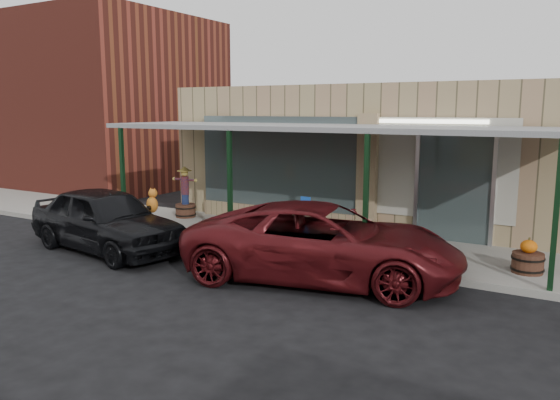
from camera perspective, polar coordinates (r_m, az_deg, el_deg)
The scene contains 10 objects.
ground at distance 11.29m, azimuth -3.96°, elevation -8.64°, with size 120.00×120.00×0.00m, color black.
sidewalk at distance 14.28m, azimuth 4.16°, elevation -4.46°, with size 40.00×3.20×0.15m, color gray.
storefront at distance 18.13m, azimuth 10.58°, elevation 4.84°, with size 12.00×6.25×4.20m.
awning at distance 13.83m, azimuth 4.24°, elevation 7.39°, with size 12.00×3.00×3.04m.
block_buildings_near at distance 18.52m, azimuth 17.79°, elevation 9.83°, with size 61.00×8.00×8.00m.
barrel_scarecrow at distance 17.37m, azimuth -9.87°, elevation -0.00°, with size 0.97×0.74×1.60m.
barrel_pumpkin at distance 12.48m, azimuth 24.47°, elevation -5.74°, with size 0.80×0.80×0.75m.
handicap_sign at distance 12.94m, azimuth 2.68°, elevation -1.71°, with size 0.27×0.05×1.32m.
parked_sedan at distance 14.24m, azimuth -17.66°, elevation -1.94°, with size 4.92×2.60×1.60m.
car_maroon at distance 11.33m, azimuth 4.55°, elevation -4.43°, with size 2.62×5.68×1.58m, color #541014.
Camera 1 is at (6.03, -8.88, 3.51)m, focal length 35.00 mm.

